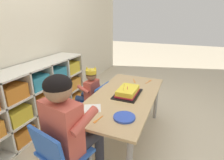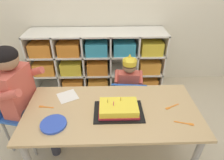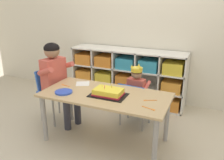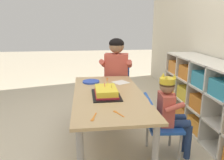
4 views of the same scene
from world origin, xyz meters
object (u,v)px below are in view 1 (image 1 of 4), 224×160
birthday_cake_on_tray (128,92)px  fork_at_table_front_edge (134,81)px  activity_table (124,101)px  paper_plate_stack (124,117)px  fork_near_cake_tray (149,82)px  child_with_crown (89,89)px  fork_near_child_seat (98,120)px  classroom_chair_blue (96,101)px  classroom_chair_adult_side (60,154)px  adult_helper_seated (69,123)px

birthday_cake_on_tray → fork_at_table_front_edge: birthday_cake_on_tray is taller
activity_table → paper_plate_stack: size_ratio=7.31×
activity_table → fork_near_cake_tray: bearing=-17.4°
child_with_crown → fork_near_child_seat: size_ratio=6.32×
paper_plate_stack → classroom_chair_blue: bearing=44.1°
birthday_cake_on_tray → activity_table: bearing=150.0°
fork_near_cake_tray → classroom_chair_adult_side: bearing=0.7°
activity_table → adult_helper_seated: (-0.75, 0.18, 0.14)m
fork_at_table_front_edge → fork_near_child_seat: bearing=153.4°
child_with_crown → birthday_cake_on_tray: (-0.14, -0.57, 0.12)m
birthday_cake_on_tray → fork_near_child_seat: size_ratio=3.05×
birthday_cake_on_tray → child_with_crown: bearing=76.1°
fork_near_child_seat → adult_helper_seated: bearing=156.2°
classroom_chair_blue → classroom_chair_adult_side: (-1.04, -0.23, 0.09)m
child_with_crown → fork_near_cake_tray: 0.79m
fork_near_child_seat → fork_at_table_front_edge: bearing=7.6°
birthday_cake_on_tray → fork_near_cake_tray: 0.50m
fork_near_cake_tray → classroom_chair_blue: bearing=-44.5°
child_with_crown → birthday_cake_on_tray: bearing=81.7°
paper_plate_stack → birthday_cake_on_tray: bearing=14.4°
activity_table → paper_plate_stack: (-0.43, -0.15, 0.08)m
adult_helper_seated → birthday_cake_on_tray: (0.80, -0.21, -0.04)m
classroom_chair_adult_side → birthday_cake_on_tray: (0.91, -0.23, 0.18)m
child_with_crown → activity_table: bearing=76.2°
classroom_chair_adult_side → fork_near_cake_tray: 1.45m
classroom_chair_adult_side → fork_near_child_seat: 0.39m
classroom_chair_adult_side → paper_plate_stack: size_ratio=3.62×
classroom_chair_blue → fork_at_table_front_edge: (0.30, -0.42, 0.23)m
activity_table → fork_at_table_front_edge: 0.49m
classroom_chair_adult_side → fork_near_cake_tray: (1.39, -0.37, 0.15)m
classroom_chair_blue → fork_at_table_front_edge: fork_at_table_front_edge is taller
classroom_chair_blue → birthday_cake_on_tray: birthday_cake_on_tray is taller
classroom_chair_adult_side → fork_at_table_front_edge: size_ratio=5.43×
child_with_crown → classroom_chair_adult_side: child_with_crown is taller
adult_helper_seated → fork_at_table_front_edge: size_ratio=8.25×
classroom_chair_blue → adult_helper_seated: 1.01m
classroom_chair_blue → classroom_chair_adult_side: bearing=18.4°
classroom_chair_adult_side → adult_helper_seated: 0.24m
paper_plate_stack → fork_near_child_seat: 0.23m
activity_table → fork_near_child_seat: 0.55m
classroom_chair_adult_side → birthday_cake_on_tray: size_ratio=1.78×
fork_at_table_front_edge → birthday_cake_on_tray: bearing=161.0°
classroom_chair_adult_side → fork_at_table_front_edge: bearing=-84.9°
fork_near_child_seat → paper_plate_stack: bearing=-50.9°
child_with_crown → fork_at_table_front_edge: size_ratio=6.31×
activity_table → adult_helper_seated: bearing=166.5°
paper_plate_stack → fork_near_cake_tray: paper_plate_stack is taller
fork_at_table_front_edge → fork_near_child_seat: same height
adult_helper_seated → fork_near_cake_tray: (1.28, -0.35, -0.06)m
child_with_crown → adult_helper_seated: adult_helper_seated is taller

